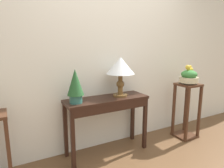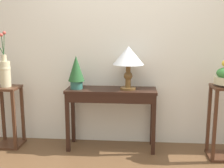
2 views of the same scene
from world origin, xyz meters
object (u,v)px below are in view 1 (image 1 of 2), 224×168
Objects in this scene: console_table at (107,108)px; table_lamp at (120,68)px; pedestal_stand_right at (186,111)px; planter_bowl_wide_right at (189,76)px; potted_plant_on_console at (75,85)px.

table_lamp is at bearing 6.13° from console_table.
planter_bowl_wide_right reaches higher than pedestal_stand_right.
planter_bowl_wide_right is (1.72, -0.14, -0.02)m from potted_plant_on_console.
pedestal_stand_right is at bearing -111.84° from planter_bowl_wide_right.
pedestal_stand_right is (1.10, -0.17, -0.71)m from table_lamp.
potted_plant_on_console is at bearing 175.42° from pedestal_stand_right.
table_lamp reaches higher than planter_bowl_wide_right.
table_lamp is 1.32m from pedestal_stand_right.
planter_bowl_wide_right reaches higher than console_table.
planter_bowl_wide_right is at bearing -8.55° from table_lamp.
console_table is 0.54m from table_lamp.
table_lamp is 1.12m from planter_bowl_wide_right.
potted_plant_on_console is at bearing -177.43° from table_lamp.
table_lamp reaches higher than pedestal_stand_right.
table_lamp reaches higher than potted_plant_on_console.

